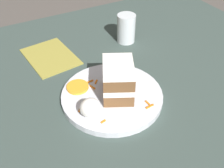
# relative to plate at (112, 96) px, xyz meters

# --- Properties ---
(ground_plane) EXTENTS (6.00, 6.00, 0.00)m
(ground_plane) POSITION_rel_plate_xyz_m (0.03, -0.01, -0.03)
(ground_plane) COLOR #4C4742
(ground_plane) RESTS_ON ground
(dining_table) EXTENTS (1.26, 1.11, 0.02)m
(dining_table) POSITION_rel_plate_xyz_m (0.03, -0.01, -0.02)
(dining_table) COLOR #384742
(dining_table) RESTS_ON ground
(plate) EXTENTS (0.26, 0.26, 0.02)m
(plate) POSITION_rel_plate_xyz_m (0.00, 0.00, 0.00)
(plate) COLOR silver
(plate) RESTS_ON dining_table
(cake_slice) EXTENTS (0.11, 0.12, 0.09)m
(cake_slice) POSITION_rel_plate_xyz_m (0.01, -0.01, 0.05)
(cake_slice) COLOR brown
(cake_slice) RESTS_ON plate
(cream_dollop) EXTENTS (0.05, 0.04, 0.05)m
(cream_dollop) POSITION_rel_plate_xyz_m (-0.08, -0.04, 0.03)
(cream_dollop) COLOR white
(cream_dollop) RESTS_ON plate
(orange_garnish) EXTENTS (0.06, 0.06, 0.01)m
(orange_garnish) POSITION_rel_plate_xyz_m (-0.07, 0.06, 0.01)
(orange_garnish) COLOR orange
(orange_garnish) RESTS_ON plate
(carrot_shreds_scatter) EXTENTS (0.18, 0.17, 0.00)m
(carrot_shreds_scatter) POSITION_rel_plate_xyz_m (-0.00, 0.00, 0.01)
(carrot_shreds_scatter) COLOR orange
(carrot_shreds_scatter) RESTS_ON plate
(drinking_glass) EXTENTS (0.06, 0.06, 0.10)m
(drinking_glass) POSITION_rel_plate_xyz_m (0.18, 0.23, 0.03)
(drinking_glass) COLOR silver
(drinking_glass) RESTS_ON dining_table
(menu_card) EXTENTS (0.16, 0.20, 0.00)m
(menu_card) POSITION_rel_plate_xyz_m (-0.08, 0.26, -0.01)
(menu_card) COLOR #9E933D
(menu_card) RESTS_ON dining_table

